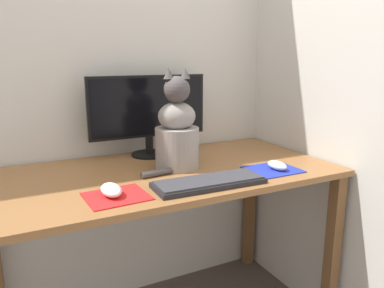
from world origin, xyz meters
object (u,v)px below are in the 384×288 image
(monitor, at_px, (149,111))
(cat, at_px, (177,132))
(keyboard, at_px, (209,182))
(computer_mouse_left, at_px, (111,190))
(computer_mouse_right, at_px, (277,165))

(monitor, relative_size, cat, 1.36)
(keyboard, bearing_deg, monitor, 96.69)
(keyboard, distance_m, computer_mouse_left, 0.35)
(keyboard, bearing_deg, computer_mouse_right, 7.70)
(monitor, xyz_separation_m, keyboard, (0.04, -0.50, -0.20))
(computer_mouse_left, bearing_deg, cat, 31.15)
(computer_mouse_left, height_order, computer_mouse_right, computer_mouse_left)
(monitor, bearing_deg, cat, -83.12)
(computer_mouse_left, xyz_separation_m, computer_mouse_right, (0.68, -0.01, -0.00))
(computer_mouse_left, height_order, cat, cat)
(keyboard, xyz_separation_m, computer_mouse_right, (0.34, 0.03, 0.01))
(computer_mouse_right, height_order, cat, cat)
(keyboard, relative_size, computer_mouse_left, 3.58)
(keyboard, relative_size, cat, 1.00)
(computer_mouse_right, bearing_deg, monitor, 129.52)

